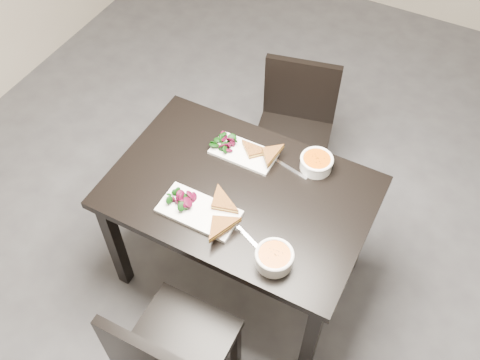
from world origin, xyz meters
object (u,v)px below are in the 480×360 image
(chair_far, at_px, (295,124))
(soup_bowl_far, at_px, (316,162))
(plate_near, at_px, (199,211))
(soup_bowl_near, at_px, (274,257))
(plate_far, at_px, (244,153))
(table, at_px, (240,202))
(chair_near, at_px, (169,354))

(chair_far, distance_m, soup_bowl_far, 0.63)
(plate_near, bearing_deg, soup_bowl_near, -10.36)
(chair_far, xyz_separation_m, plate_far, (-0.05, -0.55, 0.27))
(table, relative_size, plate_far, 3.86)
(table, distance_m, soup_bowl_near, 0.43)
(soup_bowl_far, bearing_deg, plate_near, -126.57)
(table, height_order, chair_near, chair_near)
(chair_near, bearing_deg, plate_near, 104.66)
(plate_far, bearing_deg, soup_bowl_far, 13.65)
(plate_near, bearing_deg, table, 63.12)
(plate_far, distance_m, soup_bowl_far, 0.35)
(chair_near, distance_m, chair_far, 1.48)
(chair_near, distance_m, soup_bowl_far, 1.08)
(chair_far, height_order, soup_bowl_far, chair_far)
(table, distance_m, soup_bowl_far, 0.41)
(table, xyz_separation_m, chair_far, (-0.03, 0.75, -0.17))
(table, bearing_deg, chair_near, -86.46)
(table, relative_size, chair_near, 1.41)
(plate_near, relative_size, soup_bowl_far, 2.28)
(table, height_order, plate_far, plate_far)
(table, height_order, soup_bowl_far, soup_bowl_far)
(soup_bowl_near, bearing_deg, chair_near, -119.28)
(table, bearing_deg, chair_far, 92.60)
(plate_near, bearing_deg, chair_near, -74.61)
(chair_near, height_order, chair_far, same)
(soup_bowl_near, bearing_deg, plate_far, 129.32)
(plate_near, xyz_separation_m, plate_far, (0.02, 0.40, -0.00))
(plate_far, bearing_deg, table, -66.84)
(table, relative_size, soup_bowl_near, 7.42)
(plate_near, distance_m, soup_bowl_far, 0.60)
(soup_bowl_near, xyz_separation_m, plate_far, (-0.39, 0.47, -0.03))
(plate_near, relative_size, soup_bowl_near, 2.20)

